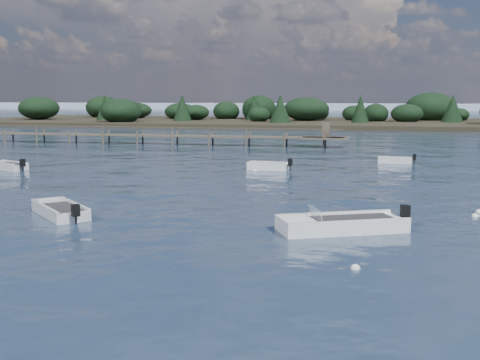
% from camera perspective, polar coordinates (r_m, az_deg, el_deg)
% --- Properties ---
extents(ground, '(400.00, 400.00, 0.00)m').
position_cam_1_polar(ground, '(78.34, 5.89, 3.88)').
color(ground, '#172436').
rests_on(ground, ground).
extents(tender_far_grey_b, '(3.05, 1.11, 1.04)m').
position_cam_1_polar(tender_far_grey_b, '(51.41, 14.46, 1.71)').
color(tender_far_grey_b, '#BABFC2').
rests_on(tender_far_grey_b, ground).
extents(dinghy_mid_grey, '(3.99, 3.91, 1.11)m').
position_cam_1_polar(dinghy_mid_grey, '(29.30, -16.69, -2.96)').
color(dinghy_mid_grey, '#BABFC2').
rests_on(dinghy_mid_grey, ground).
extents(dinghy_mid_white_a, '(5.56, 3.95, 1.31)m').
position_cam_1_polar(dinghy_mid_white_a, '(25.25, 9.57, -4.41)').
color(dinghy_mid_white_a, silver).
rests_on(dinghy_mid_white_a, ground).
extents(tender_far_grey, '(3.65, 2.55, 1.18)m').
position_cam_1_polar(tender_far_grey, '(48.83, -21.09, 1.13)').
color(tender_far_grey, '#BABFC2').
rests_on(tender_far_grey, ground).
extents(tender_far_white, '(3.44, 1.57, 1.16)m').
position_cam_1_polar(tender_far_white, '(45.52, 2.68, 1.19)').
color(tender_far_white, silver).
rests_on(tender_far_white, ground).
extents(buoy_b, '(0.32, 0.32, 0.32)m').
position_cam_1_polar(buoy_b, '(19.96, 10.88, -8.28)').
color(buoy_b, silver).
rests_on(buoy_b, ground).
extents(buoy_d, '(0.32, 0.32, 0.32)m').
position_cam_1_polar(buoy_d, '(29.87, 21.39, -3.27)').
color(buoy_d, silver).
rests_on(buoy_d, ground).
extents(buoy_e, '(0.32, 0.32, 0.32)m').
position_cam_1_polar(buoy_e, '(44.79, 1.42, 0.87)').
color(buoy_e, silver).
rests_on(buoy_e, ground).
extents(buoy_extra_a, '(0.32, 0.32, 0.32)m').
position_cam_1_polar(buoy_extra_a, '(31.03, 21.70, -2.88)').
color(buoy_extra_a, silver).
rests_on(buoy_extra_a, ground).
extents(jetty, '(64.50, 3.20, 3.40)m').
position_cam_1_polar(jetty, '(72.62, -12.61, 4.19)').
color(jetty, '#4F463A').
rests_on(jetty, ground).
extents(far_headland, '(190.00, 40.00, 5.80)m').
position_cam_1_polar(far_headland, '(118.74, 20.36, 5.76)').
color(far_headland, black).
rests_on(far_headland, ground).
extents(distant_haze, '(280.00, 20.00, 2.40)m').
position_cam_1_polar(distant_haze, '(266.75, -9.32, 6.69)').
color(distant_haze, '#98A8BC').
rests_on(distant_haze, ground).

